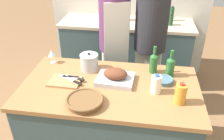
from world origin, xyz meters
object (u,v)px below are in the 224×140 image
person_cook_guest (150,38)px  juice_jug (181,94)px  wicker_basket (85,101)px  knife_chef (72,80)px  mixing_bowl (164,80)px  knife_paring (77,78)px  cutting_board (65,81)px  person_cook_aproned (114,39)px  condiment_bottle_tall (172,14)px  knife_bread (69,77)px  wine_bottle_green (154,62)px  roasting_pan (115,77)px  stand_mixer (109,11)px  stock_pot (89,62)px  milk_jug (156,84)px  wine_bottle_dark (170,66)px  wine_glass_left (52,53)px  condiment_bottle_short (171,20)px

person_cook_guest → juice_jug: bearing=-68.2°
wicker_basket → knife_chef: 0.34m
mixing_bowl → knife_chef: 0.82m
mixing_bowl → knife_paring: (-0.78, -0.08, -0.00)m
cutting_board → person_cook_aproned: size_ratio=0.16×
mixing_bowl → condiment_bottle_tall: size_ratio=0.78×
knife_bread → condiment_bottle_tall: size_ratio=0.88×
wine_bottle_green → knife_chef: bearing=-158.0°
roasting_pan → stand_mixer: bearing=101.0°
stock_pot → mixing_bowl: stock_pot is taller
milk_jug → wine_bottle_dark: bearing=65.5°
cutting_board → juice_jug: (0.99, -0.15, 0.08)m
cutting_board → milk_jug: milk_jug is taller
juice_jug → person_cook_guest: (-0.25, 0.97, 0.04)m
mixing_bowl → wicker_basket: bearing=-147.6°
stand_mixer → wine_bottle_dark: bearing=-60.0°
cutting_board → wine_bottle_dark: (0.94, 0.25, 0.09)m
stock_pot → wine_bottle_dark: bearing=-0.1°
cutting_board → stock_pot: (0.17, 0.25, 0.07)m
wicker_basket → person_cook_aproned: 1.13m
wine_glass_left → condiment_bottle_tall: size_ratio=0.69×
person_cook_guest → person_cook_aproned: bearing=-176.0°
stand_mixer → knife_paring: bearing=-92.0°
wine_bottle_dark → knife_chef: bearing=-164.2°
cutting_board → knife_bread: knife_bread is taller
roasting_pan → knife_bread: 0.43m
knife_paring → person_cook_guest: bearing=50.2°
knife_paring → juice_jug: bearing=-12.2°
wine_glass_left → condiment_bottle_short: 1.73m
knife_chef → person_cook_aproned: size_ratio=0.12×
stock_pot → person_cook_guest: 0.81m
mixing_bowl → condiment_bottle_tall: 1.61m
wine_glass_left → knife_chef: 0.46m
mixing_bowl → person_cook_guest: size_ratio=0.09×
mixing_bowl → cutting_board: bearing=-172.1°
wicker_basket → wine_bottle_dark: (0.68, 0.53, 0.07)m
mixing_bowl → stand_mixer: stand_mixer is taller
juice_jug → person_cook_guest: person_cook_guest is taller
roasting_pan → milk_jug: size_ratio=1.96×
wicker_basket → person_cook_aproned: size_ratio=0.17×
roasting_pan → knife_bread: size_ratio=1.85×
mixing_bowl → wine_glass_left: (-1.12, 0.21, 0.08)m
condiment_bottle_tall → wine_bottle_dark: bearing=-94.1°
stock_pot → wine_glass_left: size_ratio=1.28×
cutting_board → mixing_bowl: size_ratio=1.74×
juice_jug → wine_bottle_green: bearing=115.2°
wine_bottle_dark → person_cook_aproned: person_cook_aproned is taller
knife_paring → condiment_bottle_tall: bearing=60.6°
cutting_board → condiment_bottle_short: condiment_bottle_short is taller
wine_bottle_dark → stand_mixer: stand_mixer is taller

